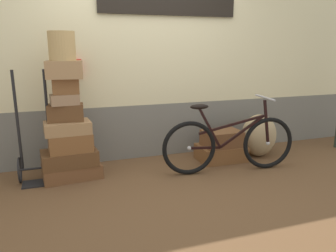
{
  "coord_description": "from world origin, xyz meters",
  "views": [
    {
      "loc": [
        -1.12,
        -3.54,
        1.49
      ],
      "look_at": [
        0.18,
        0.19,
        0.55
      ],
      "focal_mm": 35.86,
      "sensor_mm": 36.0,
      "label": 1
    }
  ],
  "objects_px": {
    "suitcase_7": "(64,70)",
    "bicycle": "(229,144)",
    "suitcase_4": "(66,113)",
    "luggage_trolley": "(36,157)",
    "suitcase_2": "(71,142)",
    "suitcase_9": "(222,138)",
    "wicker_basket": "(62,46)",
    "suitcase_1": "(70,158)",
    "suitcase_8": "(221,153)",
    "burlap_sack": "(259,135)",
    "suitcase_3": "(68,128)",
    "suitcase_0": "(72,171)",
    "suitcase_6": "(66,86)",
    "suitcase_5": "(65,100)"
  },
  "relations": [
    {
      "from": "suitcase_7",
      "to": "bicycle",
      "type": "xyz_separation_m",
      "value": [
        1.83,
        -0.38,
        -0.9
      ]
    },
    {
      "from": "suitcase_4",
      "to": "luggage_trolley",
      "type": "bearing_deg",
      "value": -176.68
    },
    {
      "from": "suitcase_2",
      "to": "bicycle",
      "type": "bearing_deg",
      "value": -14.97
    },
    {
      "from": "suitcase_2",
      "to": "suitcase_7",
      "type": "distance_m",
      "value": 0.81
    },
    {
      "from": "luggage_trolley",
      "to": "suitcase_9",
      "type": "bearing_deg",
      "value": -1.5
    },
    {
      "from": "wicker_basket",
      "to": "suitcase_9",
      "type": "bearing_deg",
      "value": -0.79
    },
    {
      "from": "suitcase_1",
      "to": "suitcase_7",
      "type": "bearing_deg",
      "value": -66.02
    },
    {
      "from": "suitcase_8",
      "to": "burlap_sack",
      "type": "distance_m",
      "value": 0.61
    },
    {
      "from": "suitcase_9",
      "to": "burlap_sack",
      "type": "relative_size",
      "value": 0.83
    },
    {
      "from": "suitcase_1",
      "to": "suitcase_3",
      "type": "relative_size",
      "value": 1.23
    },
    {
      "from": "suitcase_2",
      "to": "suitcase_8",
      "type": "distance_m",
      "value": 1.96
    },
    {
      "from": "suitcase_0",
      "to": "suitcase_9",
      "type": "xyz_separation_m",
      "value": [
        1.93,
        -0.04,
        0.23
      ]
    },
    {
      "from": "suitcase_6",
      "to": "suitcase_4",
      "type": "bearing_deg",
      "value": 142.04
    },
    {
      "from": "suitcase_6",
      "to": "suitcase_7",
      "type": "xyz_separation_m",
      "value": [
        -0.0,
        -0.03,
        0.18
      ]
    },
    {
      "from": "suitcase_6",
      "to": "suitcase_9",
      "type": "bearing_deg",
      "value": 0.47
    },
    {
      "from": "suitcase_0",
      "to": "burlap_sack",
      "type": "bearing_deg",
      "value": -5.87
    },
    {
      "from": "suitcase_2",
      "to": "suitcase_7",
      "type": "relative_size",
      "value": 1.24
    },
    {
      "from": "bicycle",
      "to": "suitcase_3",
      "type": "bearing_deg",
      "value": 168.29
    },
    {
      "from": "suitcase_5",
      "to": "bicycle",
      "type": "xyz_separation_m",
      "value": [
        1.85,
        -0.4,
        -0.57
      ]
    },
    {
      "from": "suitcase_9",
      "to": "suitcase_0",
      "type": "bearing_deg",
      "value": 179.25
    },
    {
      "from": "wicker_basket",
      "to": "suitcase_4",
      "type": "bearing_deg",
      "value": 109.59
    },
    {
      "from": "suitcase_2",
      "to": "burlap_sack",
      "type": "distance_m",
      "value": 2.52
    },
    {
      "from": "suitcase_6",
      "to": "luggage_trolley",
      "type": "bearing_deg",
      "value": 177.8
    },
    {
      "from": "suitcase_8",
      "to": "bicycle",
      "type": "xyz_separation_m",
      "value": [
        -0.11,
        -0.41,
        0.25
      ]
    },
    {
      "from": "suitcase_3",
      "to": "suitcase_4",
      "type": "bearing_deg",
      "value": 94.82
    },
    {
      "from": "suitcase_8",
      "to": "bicycle",
      "type": "distance_m",
      "value": 0.49
    },
    {
      "from": "suitcase_9",
      "to": "wicker_basket",
      "type": "bearing_deg",
      "value": 179.63
    },
    {
      "from": "suitcase_2",
      "to": "luggage_trolley",
      "type": "bearing_deg",
      "value": 168.44
    },
    {
      "from": "suitcase_5",
      "to": "suitcase_4",
      "type": "bearing_deg",
      "value": 81.46
    },
    {
      "from": "suitcase_2",
      "to": "suitcase_8",
      "type": "height_order",
      "value": "suitcase_2"
    },
    {
      "from": "luggage_trolley",
      "to": "burlap_sack",
      "type": "relative_size",
      "value": 2.14
    },
    {
      "from": "suitcase_0",
      "to": "suitcase_4",
      "type": "height_order",
      "value": "suitcase_4"
    },
    {
      "from": "suitcase_6",
      "to": "bicycle",
      "type": "relative_size",
      "value": 0.17
    },
    {
      "from": "suitcase_2",
      "to": "suitcase_6",
      "type": "xyz_separation_m",
      "value": [
        -0.01,
        0.03,
        0.63
      ]
    },
    {
      "from": "suitcase_3",
      "to": "wicker_basket",
      "type": "height_order",
      "value": "wicker_basket"
    },
    {
      "from": "suitcase_0",
      "to": "suitcase_9",
      "type": "distance_m",
      "value": 1.94
    },
    {
      "from": "suitcase_8",
      "to": "burlap_sack",
      "type": "relative_size",
      "value": 1.04
    },
    {
      "from": "suitcase_2",
      "to": "suitcase_7",
      "type": "xyz_separation_m",
      "value": [
        -0.01,
        -0.0,
        0.81
      ]
    },
    {
      "from": "suitcase_5",
      "to": "burlap_sack",
      "type": "distance_m",
      "value": 2.62
    },
    {
      "from": "wicker_basket",
      "to": "burlap_sack",
      "type": "height_order",
      "value": "wicker_basket"
    },
    {
      "from": "suitcase_4",
      "to": "suitcase_8",
      "type": "relative_size",
      "value": 0.63
    },
    {
      "from": "suitcase_7",
      "to": "suitcase_5",
      "type": "bearing_deg",
      "value": 142.47
    },
    {
      "from": "suitcase_5",
      "to": "luggage_trolley",
      "type": "bearing_deg",
      "value": 167.37
    },
    {
      "from": "suitcase_9",
      "to": "bicycle",
      "type": "height_order",
      "value": "bicycle"
    },
    {
      "from": "suitcase_7",
      "to": "suitcase_8",
      "type": "distance_m",
      "value": 2.26
    },
    {
      "from": "suitcase_2",
      "to": "burlap_sack",
      "type": "xyz_separation_m",
      "value": [
        2.51,
        0.03,
        -0.15
      ]
    },
    {
      "from": "suitcase_1",
      "to": "suitcase_4",
      "type": "height_order",
      "value": "suitcase_4"
    },
    {
      "from": "suitcase_5",
      "to": "suitcase_7",
      "type": "bearing_deg",
      "value": -49.73
    },
    {
      "from": "suitcase_4",
      "to": "suitcase_9",
      "type": "relative_size",
      "value": 0.79
    },
    {
      "from": "suitcase_9",
      "to": "suitcase_6",
      "type": "bearing_deg",
      "value": 179.35
    }
  ]
}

